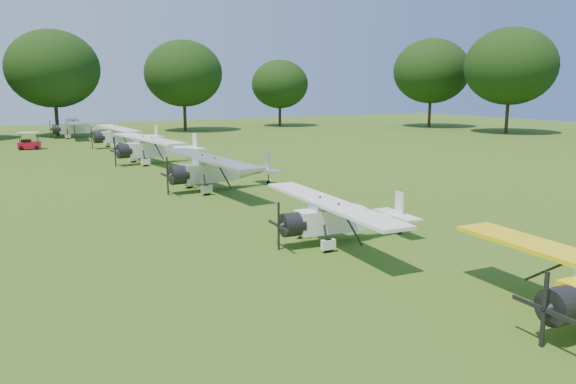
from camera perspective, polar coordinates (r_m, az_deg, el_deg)
name	(u,v)px	position (r m, az deg, el deg)	size (l,w,h in m)	color
ground	(338,240)	(22.75, 5.08, -4.85)	(160.00, 160.00, 0.00)	#2C4D13
tree_belt	(410,38)	(24.37, 12.27, 15.05)	(137.36, 130.27, 14.52)	black
aircraft_3	(340,215)	(22.23, 5.35, -2.36)	(5.89, 9.37, 1.84)	white
aircraft_4	(218,169)	(33.55, -7.09, 2.38)	(6.92, 11.00, 2.17)	silver
aircraft_5	(156,147)	(46.21, -13.31, 4.51)	(7.23, 11.53, 2.27)	white
aircraft_6	(124,135)	(59.12, -16.31, 5.62)	(6.98, 11.09, 2.19)	white
aircraft_7	(79,127)	(71.79, -20.45, 6.21)	(7.09, 11.26, 2.21)	silver
golf_cart	(29,144)	(60.33, -24.83, 4.47)	(2.19, 1.62, 1.69)	#B60D21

